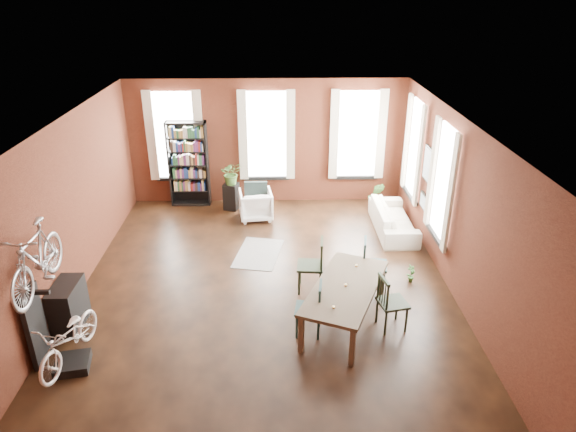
{
  "coord_description": "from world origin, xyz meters",
  "views": [
    {
      "loc": [
        0.23,
        -8.16,
        5.36
      ],
      "look_at": [
        0.44,
        0.6,
        1.32
      ],
      "focal_mm": 32.0,
      "sensor_mm": 36.0,
      "label": 1
    }
  ],
  "objects_px": {
    "dining_chair_c": "(393,302)",
    "plant_stand": "(231,196)",
    "dining_table": "(345,304)",
    "dining_chair_a": "(308,309)",
    "bicycle_floor": "(65,318)",
    "dining_chair_b": "(310,265)",
    "bike_trainer": "(73,364)",
    "dining_chair_d": "(374,265)",
    "cream_sofa": "(394,215)",
    "console_table": "(68,305)",
    "bookshelf": "(189,164)",
    "white_armchair": "(256,203)"
  },
  "relations": [
    {
      "from": "dining_chair_c",
      "to": "plant_stand",
      "type": "distance_m",
      "value": 5.9
    },
    {
      "from": "dining_table",
      "to": "dining_chair_c",
      "type": "xyz_separation_m",
      "value": [
        0.78,
        -0.14,
        0.12
      ]
    },
    {
      "from": "dining_chair_a",
      "to": "bicycle_floor",
      "type": "distance_m",
      "value": 3.7
    },
    {
      "from": "dining_chair_b",
      "to": "dining_chair_c",
      "type": "bearing_deg",
      "value": 52.85
    },
    {
      "from": "dining_chair_c",
      "to": "bike_trainer",
      "type": "height_order",
      "value": "dining_chair_c"
    },
    {
      "from": "dining_chair_d",
      "to": "plant_stand",
      "type": "relative_size",
      "value": 1.47
    },
    {
      "from": "cream_sofa",
      "to": "bicycle_floor",
      "type": "relative_size",
      "value": 1.39
    },
    {
      "from": "console_table",
      "to": "dining_chair_a",
      "type": "bearing_deg",
      "value": -4.16
    },
    {
      "from": "dining_table",
      "to": "bike_trainer",
      "type": "relative_size",
      "value": 4.35
    },
    {
      "from": "dining_table",
      "to": "dining_chair_d",
      "type": "height_order",
      "value": "dining_chair_d"
    },
    {
      "from": "dining_chair_c",
      "to": "bicycle_floor",
      "type": "xyz_separation_m",
      "value": [
        -5.0,
        -0.88,
        0.4
      ]
    },
    {
      "from": "dining_chair_c",
      "to": "bike_trainer",
      "type": "bearing_deg",
      "value": 87.81
    },
    {
      "from": "dining_table",
      "to": "bookshelf",
      "type": "relative_size",
      "value": 0.98
    },
    {
      "from": "cream_sofa",
      "to": "bike_trainer",
      "type": "height_order",
      "value": "cream_sofa"
    },
    {
      "from": "bike_trainer",
      "to": "console_table",
      "type": "distance_m",
      "value": 1.18
    },
    {
      "from": "dining_chair_c",
      "to": "dining_chair_a",
      "type": "bearing_deg",
      "value": 82.48
    },
    {
      "from": "dining_chair_b",
      "to": "dining_chair_d",
      "type": "bearing_deg",
      "value": 96.56
    },
    {
      "from": "plant_stand",
      "to": "dining_table",
      "type": "bearing_deg",
      "value": -64.93
    },
    {
      "from": "bookshelf",
      "to": "plant_stand",
      "type": "distance_m",
      "value": 1.36
    },
    {
      "from": "dining_chair_a",
      "to": "cream_sofa",
      "type": "distance_m",
      "value": 4.39
    },
    {
      "from": "dining_chair_a",
      "to": "console_table",
      "type": "height_order",
      "value": "dining_chair_a"
    },
    {
      "from": "dining_chair_a",
      "to": "bookshelf",
      "type": "bearing_deg",
      "value": -145.94
    },
    {
      "from": "dining_chair_a",
      "to": "dining_chair_d",
      "type": "bearing_deg",
      "value": 142.89
    },
    {
      "from": "white_armchair",
      "to": "dining_chair_b",
      "type": "bearing_deg",
      "value": 101.7
    },
    {
      "from": "dining_chair_b",
      "to": "dining_chair_a",
      "type": "bearing_deg",
      "value": 0.6
    },
    {
      "from": "bike_trainer",
      "to": "console_table",
      "type": "bearing_deg",
      "value": 110.18
    },
    {
      "from": "dining_table",
      "to": "plant_stand",
      "type": "distance_m",
      "value": 5.4
    },
    {
      "from": "console_table",
      "to": "bookshelf",
      "type": "bearing_deg",
      "value": 76.17
    },
    {
      "from": "console_table",
      "to": "bicycle_floor",
      "type": "distance_m",
      "value": 1.23
    },
    {
      "from": "bookshelf",
      "to": "white_armchair",
      "type": "height_order",
      "value": "bookshelf"
    },
    {
      "from": "dining_table",
      "to": "dining_chair_b",
      "type": "xyz_separation_m",
      "value": [
        -0.52,
        1.05,
        0.15
      ]
    },
    {
      "from": "white_armchair",
      "to": "bike_trainer",
      "type": "height_order",
      "value": "white_armchair"
    },
    {
      "from": "plant_stand",
      "to": "dining_chair_b",
      "type": "bearing_deg",
      "value": -65.31
    },
    {
      "from": "dining_chair_d",
      "to": "dining_table",
      "type": "bearing_deg",
      "value": 157.8
    },
    {
      "from": "dining_chair_c",
      "to": "cream_sofa",
      "type": "xyz_separation_m",
      "value": [
        0.81,
        3.68,
        -0.08
      ]
    },
    {
      "from": "bookshelf",
      "to": "dining_chair_d",
      "type": "bearing_deg",
      "value": -45.74
    },
    {
      "from": "dining_chair_a",
      "to": "plant_stand",
      "type": "xyz_separation_m",
      "value": [
        -1.66,
        5.15,
        -0.13
      ]
    },
    {
      "from": "dining_chair_a",
      "to": "dining_chair_c",
      "type": "height_order",
      "value": "dining_chair_c"
    },
    {
      "from": "dining_table",
      "to": "cream_sofa",
      "type": "bearing_deg",
      "value": 89.2
    },
    {
      "from": "dining_chair_d",
      "to": "console_table",
      "type": "distance_m",
      "value": 5.43
    },
    {
      "from": "white_armchair",
      "to": "cream_sofa",
      "type": "bearing_deg",
      "value": 159.33
    },
    {
      "from": "dining_table",
      "to": "white_armchair",
      "type": "height_order",
      "value": "white_armchair"
    },
    {
      "from": "dining_chair_d",
      "to": "console_table",
      "type": "height_order",
      "value": "dining_chair_d"
    },
    {
      "from": "dining_table",
      "to": "bookshelf",
      "type": "bearing_deg",
      "value": 146.1
    },
    {
      "from": "white_armchair",
      "to": "console_table",
      "type": "xyz_separation_m",
      "value": [
        -3.0,
        -4.26,
        0.0
      ]
    },
    {
      "from": "dining_chair_b",
      "to": "white_armchair",
      "type": "distance_m",
      "value": 3.43
    },
    {
      "from": "console_table",
      "to": "bike_trainer",
      "type": "bearing_deg",
      "value": -69.82
    },
    {
      "from": "dining_chair_a",
      "to": "dining_chair_b",
      "type": "height_order",
      "value": "dining_chair_b"
    },
    {
      "from": "dining_table",
      "to": "white_armchair",
      "type": "xyz_separation_m",
      "value": [
        -1.65,
        4.29,
        0.03
      ]
    },
    {
      "from": "bookshelf",
      "to": "bicycle_floor",
      "type": "height_order",
      "value": "bookshelf"
    }
  ]
}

